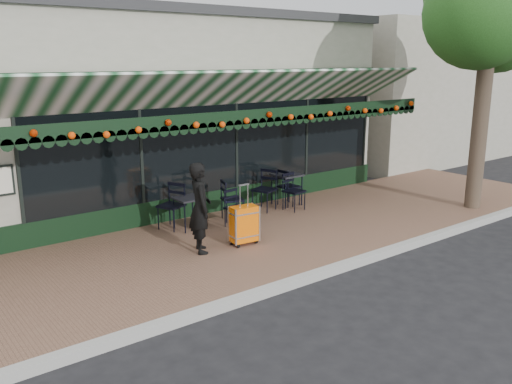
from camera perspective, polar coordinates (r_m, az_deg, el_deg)
ground at (r=9.19m, az=5.39°, el=-9.17°), size 80.00×80.00×0.00m
sidewalk at (r=10.61m, az=-1.99°, el=-5.48°), size 18.00×4.00×0.15m
curb at (r=9.11m, az=5.74°, el=-8.89°), size 18.00×0.16×0.15m
restaurant_building at (r=15.21m, az=-15.11°, el=8.43°), size 12.00×9.60×4.50m
neighbor_building_right at (r=23.57m, az=15.74°, el=10.47°), size 12.00×8.00×4.80m
woman at (r=9.79m, az=-5.90°, el=-1.66°), size 0.58×0.71×1.66m
suitcase at (r=10.25m, az=-1.27°, el=-3.44°), size 0.54×0.34×1.16m
cafe_table_a at (r=12.98m, az=3.28°, el=1.58°), size 0.61×0.61×0.76m
cafe_table_b at (r=11.21m, az=-7.12°, el=-0.91°), size 0.54×0.54×0.67m
chair_a_left at (r=12.52m, az=0.87°, el=0.20°), size 0.62×0.62×0.96m
chair_a_right at (r=12.99m, az=3.47°, el=0.53°), size 0.46×0.46×0.90m
chair_a_front at (r=12.59m, az=4.02°, el=0.04°), size 0.49×0.49×0.87m
chair_b_left at (r=11.31m, az=-8.91°, el=-1.48°), size 0.63×0.63×0.95m
chair_b_right at (r=11.79m, az=-2.51°, el=-0.82°), size 0.58×0.58×0.91m
chair_b_front at (r=11.29m, az=-2.11°, el=-1.75°), size 0.44×0.44×0.80m
street_tree at (r=13.77m, az=23.77°, el=17.31°), size 3.37×2.91×6.19m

